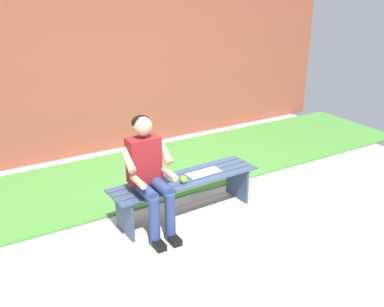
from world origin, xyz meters
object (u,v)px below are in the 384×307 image
at_px(apple, 184,180).
at_px(book_open, 204,173).
at_px(person_seated, 149,171).
at_px(bench_near, 185,187).

distance_m(apple, book_open, 0.33).
height_order(apple, book_open, apple).
distance_m(person_seated, apple, 0.45).
xyz_separation_m(bench_near, book_open, (-0.24, 0.02, 0.12)).
distance_m(bench_near, apple, 0.21).
relative_size(person_seated, apple, 14.90).
bearing_deg(bench_near, person_seated, 11.69).
relative_size(bench_near, book_open, 4.28).
xyz_separation_m(person_seated, apple, (-0.41, 0.01, -0.19)).
bearing_deg(book_open, bench_near, -6.08).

